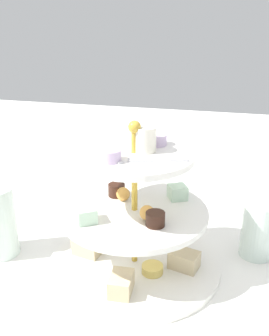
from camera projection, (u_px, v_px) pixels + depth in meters
ground_plane at (135, 265)px, 0.70m from camera, size 2.40×2.40×0.00m
tiered_serving_stand at (135, 224)px, 0.67m from camera, size 0.30×0.30×0.26m
water_glass_short_left at (261, 330)px, 0.51m from camera, size 0.06×0.06×0.07m
butter_knife_left at (133, 192)px, 0.97m from camera, size 0.17×0.05×0.00m
water_glass_mid_back at (258, 230)px, 0.71m from camera, size 0.06×0.06×0.11m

